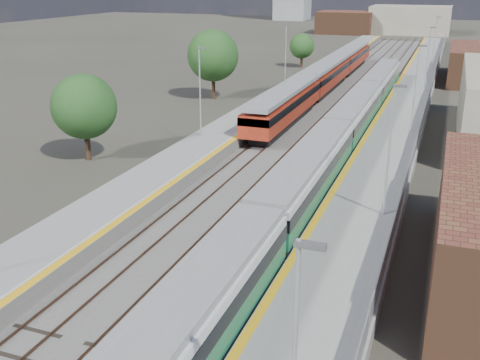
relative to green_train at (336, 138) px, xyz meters
The scene contains 10 objects.
ground 16.65m from the green_train, 95.21° to the left, with size 320.00×320.00×0.00m, color #47443A.
ballast_bed 19.43m from the green_train, 101.19° to the left, with size 10.50×155.00×0.06m, color #565451.
tracks 20.96m from the green_train, 98.69° to the left, with size 8.96×160.00×0.17m.
platform_right 19.38m from the green_train, 78.71° to the left, with size 4.70×155.00×8.52m.
platform_left 21.74m from the green_train, 119.11° to the left, with size 4.30×155.00×8.52m.
green_train is the anchor object (origin of this frame).
red_train 29.97m from the green_train, 103.51° to the left, with size 2.82×57.19×3.56m.
tree_a 19.79m from the green_train, 162.15° to the right, with size 5.10×5.10×6.91m.
tree_b 27.42m from the green_train, 133.40° to the left, with size 6.07×6.07×8.23m.
tree_c 50.83m from the green_train, 107.42° to the left, with size 4.02×4.02×5.44m.
Camera 1 is at (9.19, -8.61, 13.78)m, focal length 42.00 mm.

